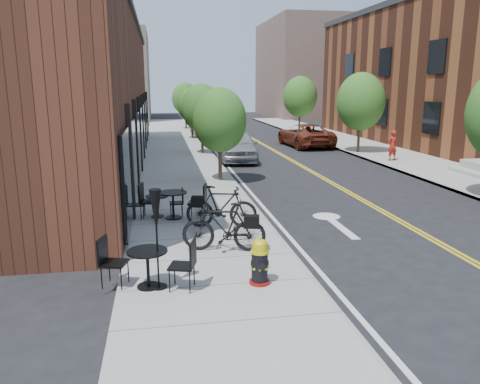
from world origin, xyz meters
TOP-DOWN VIEW (x-y plane):
  - ground at (0.00, 0.00)m, footprint 120.00×120.00m
  - sidewalk_near at (-2.00, 10.00)m, footprint 4.00×70.00m
  - sidewalk_far at (10.00, 10.00)m, footprint 4.00×70.00m
  - building_near at (-6.50, 14.00)m, footprint 5.00×28.00m
  - bg_building_left at (-8.00, 48.00)m, footprint 8.00×14.00m
  - bg_building_right at (16.00, 50.00)m, footprint 10.00×16.00m
  - tree_near_a at (-0.60, 9.00)m, footprint 2.20×2.20m
  - tree_near_b at (-0.60, 17.00)m, footprint 2.30×2.30m
  - tree_near_c at (-0.60, 25.00)m, footprint 2.10×2.10m
  - tree_near_d at (-0.60, 33.00)m, footprint 2.40×2.40m
  - tree_far_b at (8.60, 16.00)m, footprint 2.80×2.80m
  - tree_far_c at (8.60, 28.00)m, footprint 2.80×2.80m
  - fire_hydrant at (-1.19, -1.56)m, footprint 0.48×0.48m
  - bicycle_left at (-1.64, 0.43)m, footprint 2.08×1.01m
  - bicycle_right at (-1.44, 2.33)m, footprint 2.05×0.96m
  - bistro_set_a at (-3.38, -1.36)m, footprint 1.88×0.98m
  - bistro_set_b at (-2.73, 3.47)m, footprint 1.99×1.02m
  - bistro_set_c at (-3.21, 3.73)m, footprint 1.55×0.68m
  - patio_umbrella at (-3.19, -1.42)m, footprint 0.32×0.32m
  - parked_car_a at (1.14, 14.68)m, footprint 2.46×4.94m
  - parked_car_b at (1.00, 22.49)m, footprint 1.73×4.55m
  - parked_car_c at (0.80, 26.54)m, footprint 2.90×5.80m
  - parked_car_far at (6.49, 19.76)m, footprint 2.81×5.55m
  - pedestrian at (8.98, 12.58)m, footprint 0.64×0.49m

SIDE VIEW (x-z plane):
  - ground at x=0.00m, z-range 0.00..0.00m
  - sidewalk_near at x=-2.00m, z-range 0.00..0.12m
  - sidewalk_far at x=10.00m, z-range 0.00..0.12m
  - bistro_set_c at x=-3.21m, z-range 0.12..0.96m
  - fire_hydrant at x=-1.19m, z-range 0.09..1.06m
  - bistro_set_a at x=-3.38m, z-range 0.12..1.11m
  - bistro_set_b at x=-2.73m, z-range 0.12..1.17m
  - bicycle_right at x=-1.44m, z-range 0.12..1.31m
  - bicycle_left at x=-1.64m, z-range 0.12..1.32m
  - parked_car_b at x=1.00m, z-range 0.00..1.48m
  - parked_car_far at x=6.49m, z-range 0.00..1.51m
  - parked_car_a at x=1.14m, z-range 0.00..1.62m
  - parked_car_c at x=0.80m, z-range 0.00..1.62m
  - pedestrian at x=8.98m, z-range 0.12..1.70m
  - patio_umbrella at x=-3.19m, z-range 0.55..2.53m
  - tree_near_c at x=-0.60m, z-range 0.69..4.37m
  - tree_near_a at x=-0.60m, z-range 0.70..4.51m
  - tree_near_b at x=-0.60m, z-range 0.72..4.70m
  - tree_near_d at x=-0.60m, z-range 0.73..4.85m
  - tree_far_b at x=8.60m, z-range 0.75..5.37m
  - tree_far_c at x=8.60m, z-range 0.75..5.37m
  - building_near at x=-6.50m, z-range 0.00..7.00m
  - bg_building_left at x=-8.00m, z-range 0.00..10.00m
  - bg_building_right at x=16.00m, z-range 0.00..12.00m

